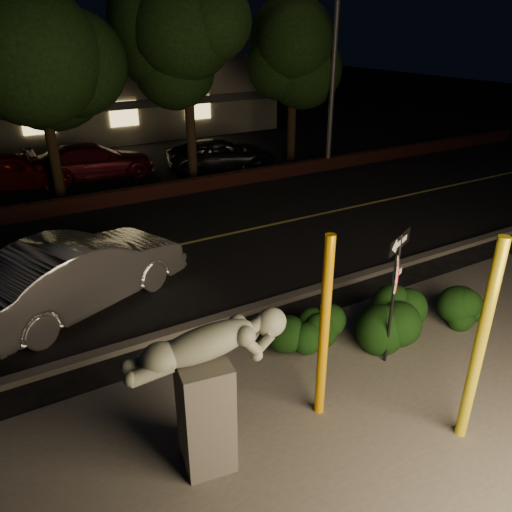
{
  "coord_description": "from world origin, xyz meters",
  "views": [
    {
      "loc": [
        -5.06,
        -5.16,
        5.66
      ],
      "look_at": [
        -0.69,
        2.34,
        1.6
      ],
      "focal_mm": 35.0,
      "sensor_mm": 36.0,
      "label": 1
    }
  ],
  "objects_px": {
    "yellow_pole_left": "(324,331)",
    "parked_car_darkred": "(93,161)",
    "silver_sedan": "(79,272)",
    "parked_car_dark": "(222,155)",
    "signpost": "(396,274)",
    "sculpture": "(207,381)",
    "parked_car_red": "(15,170)",
    "streetlight": "(332,9)",
    "yellow_pole_right": "(480,345)"
  },
  "relations": [
    {
      "from": "yellow_pole_left",
      "to": "parked_car_dark",
      "type": "distance_m",
      "value": 14.76
    },
    {
      "from": "yellow_pole_right",
      "to": "sculpture",
      "type": "xyz_separation_m",
      "value": [
        -3.49,
        1.44,
        -0.2
      ]
    },
    {
      "from": "streetlight",
      "to": "parked_car_darkred",
      "type": "relative_size",
      "value": 2.15
    },
    {
      "from": "sculpture",
      "to": "parked_car_dark",
      "type": "distance_m",
      "value": 15.57
    },
    {
      "from": "yellow_pole_left",
      "to": "parked_car_darkred",
      "type": "xyz_separation_m",
      "value": [
        0.22,
        15.18,
        -0.85
      ]
    },
    {
      "from": "yellow_pole_left",
      "to": "sculpture",
      "type": "height_order",
      "value": "yellow_pole_left"
    },
    {
      "from": "yellow_pole_right",
      "to": "parked_car_darkred",
      "type": "xyz_separation_m",
      "value": [
        -1.34,
        16.66,
        -0.93
      ]
    },
    {
      "from": "sculpture",
      "to": "streetlight",
      "type": "distance_m",
      "value": 16.56
    },
    {
      "from": "sculpture",
      "to": "yellow_pole_left",
      "type": "bearing_deg",
      "value": 9.76
    },
    {
      "from": "streetlight",
      "to": "parked_car_dark",
      "type": "relative_size",
      "value": 2.26
    },
    {
      "from": "yellow_pole_right",
      "to": "signpost",
      "type": "bearing_deg",
      "value": 81.72
    },
    {
      "from": "yellow_pole_left",
      "to": "parked_car_dark",
      "type": "bearing_deg",
      "value": 69.3
    },
    {
      "from": "parked_car_red",
      "to": "parked_car_dark",
      "type": "distance_m",
      "value": 7.98
    },
    {
      "from": "silver_sedan",
      "to": "parked_car_darkred",
      "type": "height_order",
      "value": "silver_sedan"
    },
    {
      "from": "yellow_pole_left",
      "to": "yellow_pole_right",
      "type": "relative_size",
      "value": 0.95
    },
    {
      "from": "yellow_pole_right",
      "to": "signpost",
      "type": "distance_m",
      "value": 1.94
    },
    {
      "from": "signpost",
      "to": "parked_car_darkred",
      "type": "xyz_separation_m",
      "value": [
        -1.62,
        14.74,
        -1.11
      ]
    },
    {
      "from": "streetlight",
      "to": "parked_car_red",
      "type": "distance_m",
      "value": 13.23
    },
    {
      "from": "streetlight",
      "to": "silver_sedan",
      "type": "height_order",
      "value": "streetlight"
    },
    {
      "from": "silver_sedan",
      "to": "parked_car_darkred",
      "type": "distance_m",
      "value": 10.23
    },
    {
      "from": "yellow_pole_left",
      "to": "parked_car_darkred",
      "type": "distance_m",
      "value": 15.21
    },
    {
      "from": "parked_car_dark",
      "to": "parked_car_red",
      "type": "bearing_deg",
      "value": 92.6
    },
    {
      "from": "yellow_pole_right",
      "to": "sculpture",
      "type": "distance_m",
      "value": 3.78
    },
    {
      "from": "silver_sedan",
      "to": "parked_car_red",
      "type": "height_order",
      "value": "silver_sedan"
    },
    {
      "from": "streetlight",
      "to": "parked_car_dark",
      "type": "bearing_deg",
      "value": 157.48
    },
    {
      "from": "streetlight",
      "to": "parked_car_red",
      "type": "xyz_separation_m",
      "value": [
        -11.49,
        3.69,
        -5.43
      ]
    },
    {
      "from": "streetlight",
      "to": "silver_sedan",
      "type": "bearing_deg",
      "value": -142.86
    },
    {
      "from": "parked_car_red",
      "to": "signpost",
      "type": "bearing_deg",
      "value": -145.32
    },
    {
      "from": "yellow_pole_right",
      "to": "parked_car_dark",
      "type": "xyz_separation_m",
      "value": [
        3.65,
        15.26,
        -1.0
      ]
    },
    {
      "from": "signpost",
      "to": "parked_car_red",
      "type": "xyz_separation_m",
      "value": [
        -4.46,
        14.87,
        -1.11
      ]
    },
    {
      "from": "silver_sedan",
      "to": "parked_car_dark",
      "type": "bearing_deg",
      "value": -65.5
    },
    {
      "from": "yellow_pole_right",
      "to": "signpost",
      "type": "relative_size",
      "value": 1.28
    },
    {
      "from": "silver_sedan",
      "to": "parked_car_red",
      "type": "distance_m",
      "value": 9.99
    },
    {
      "from": "parked_car_darkred",
      "to": "yellow_pole_right",
      "type": "bearing_deg",
      "value": -174.56
    },
    {
      "from": "silver_sedan",
      "to": "parked_car_darkred",
      "type": "bearing_deg",
      "value": -38.58
    },
    {
      "from": "yellow_pole_left",
      "to": "sculpture",
      "type": "bearing_deg",
      "value": -179.03
    },
    {
      "from": "parked_car_dark",
      "to": "parked_car_darkred",
      "type": "bearing_deg",
      "value": 87.96
    },
    {
      "from": "streetlight",
      "to": "parked_car_dark",
      "type": "distance_m",
      "value": 6.95
    },
    {
      "from": "parked_car_dark",
      "to": "yellow_pole_left",
      "type": "bearing_deg",
      "value": 172.94
    },
    {
      "from": "yellow_pole_left",
      "to": "parked_car_darkred",
      "type": "relative_size",
      "value": 0.64
    },
    {
      "from": "silver_sedan",
      "to": "parked_car_red",
      "type": "relative_size",
      "value": 1.19
    },
    {
      "from": "signpost",
      "to": "sculpture",
      "type": "distance_m",
      "value": 3.81
    },
    {
      "from": "streetlight",
      "to": "silver_sedan",
      "type": "distance_m",
      "value": 14.03
    },
    {
      "from": "sculpture",
      "to": "signpost",
      "type": "bearing_deg",
      "value": 15.95
    },
    {
      "from": "streetlight",
      "to": "parked_car_red",
      "type": "height_order",
      "value": "streetlight"
    },
    {
      "from": "yellow_pole_left",
      "to": "parked_car_darkred",
      "type": "bearing_deg",
      "value": 89.16
    },
    {
      "from": "signpost",
      "to": "parked_car_red",
      "type": "height_order",
      "value": "signpost"
    },
    {
      "from": "parked_car_darkred",
      "to": "sculpture",
      "type": "bearing_deg",
      "value": 172.81
    },
    {
      "from": "yellow_pole_right",
      "to": "parked_car_dark",
      "type": "height_order",
      "value": "yellow_pole_right"
    },
    {
      "from": "sculpture",
      "to": "parked_car_dark",
      "type": "bearing_deg",
      "value": 71.48
    }
  ]
}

